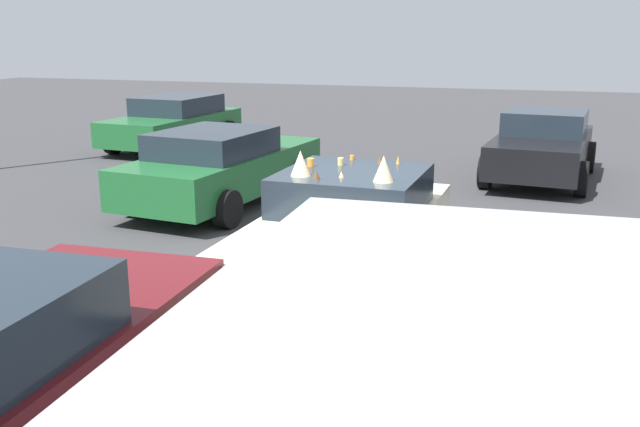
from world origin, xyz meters
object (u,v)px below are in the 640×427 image
art_car_decorated (346,230)px  parked_sedan_near_left (542,146)px  parked_sedan_row_back_center (174,122)px  parked_sedan_far_right (222,166)px

art_car_decorated → parked_sedan_near_left: (7.27, -2.17, 0.01)m
parked_sedan_row_back_center → parked_sedan_far_right: bearing=40.8°
art_car_decorated → parked_sedan_far_right: (3.31, 3.21, -0.00)m
parked_sedan_row_back_center → art_car_decorated: bearing=44.0°
parked_sedan_near_left → parked_sedan_far_right: bearing=-48.0°
parked_sedan_near_left → parked_sedan_far_right: 6.68m
parked_sedan_far_right → parked_sedan_near_left: bearing=-47.2°
parked_sedan_row_back_center → parked_sedan_near_left: bearing=86.6°
parked_sedan_row_back_center → parked_sedan_near_left: 9.32m
art_car_decorated → parked_sedan_near_left: bearing=164.9°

